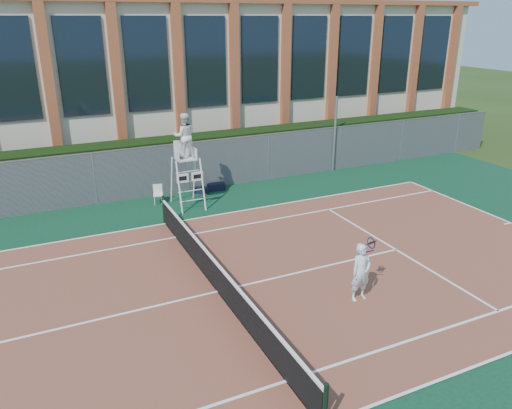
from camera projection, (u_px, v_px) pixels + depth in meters
name	position (u px, v px, depth m)	size (l,w,h in m)	color
ground	(218.00, 292.00, 14.20)	(120.00, 120.00, 0.00)	#233814
apron	(206.00, 277.00, 15.05)	(36.00, 20.00, 0.01)	#0B3220
tennis_court	(218.00, 292.00, 14.19)	(23.77, 10.97, 0.02)	brown
tennis_net	(217.00, 276.00, 14.01)	(0.10, 11.30, 1.10)	black
fence	(143.00, 173.00, 21.26)	(40.00, 0.06, 2.20)	#595E60
hedge	(137.00, 166.00, 22.28)	(40.00, 1.40, 2.20)	black
building	(101.00, 78.00, 27.93)	(45.00, 10.60, 8.22)	beige
steel_pole	(335.00, 134.00, 24.71)	(0.12, 0.12, 3.76)	#9EA0A5
umpire_chair	(184.00, 138.00, 19.71)	(1.09, 1.67, 3.89)	white
plastic_chair	(158.00, 192.00, 20.78)	(0.46, 0.46, 0.82)	silver
sports_bag_near	(216.00, 187.00, 22.41)	(0.78, 0.31, 0.33)	black
sports_bag_far	(201.00, 190.00, 22.10)	(0.69, 0.30, 0.27)	black
tennis_player	(361.00, 272.00, 13.54)	(0.94, 0.64, 1.67)	silver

